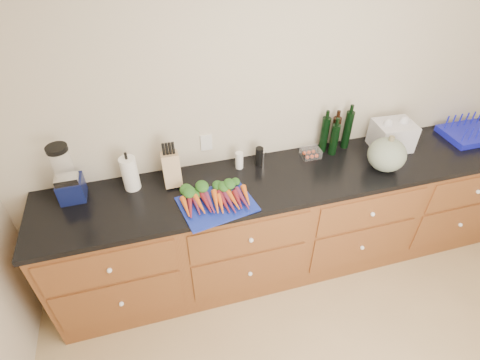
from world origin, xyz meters
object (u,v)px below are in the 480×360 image
object	(u,v)px
paper_towel	(130,174)
knife_block	(172,169)
squash	(387,155)
blender_appliance	(67,177)
tomato_box	(311,153)
dish_rack	(469,132)
carrots	(216,197)
cutting_board	(217,204)

from	to	relation	value
paper_towel	knife_block	world-z (taller)	paper_towel
knife_block	squash	bearing A→B (deg)	-9.45
blender_appliance	paper_towel	bearing A→B (deg)	0.33
squash	tomato_box	size ratio (longest dim) A/B	1.92
blender_appliance	dish_rack	distance (m)	3.02
carrots	paper_towel	world-z (taller)	paper_towel
squash	knife_block	world-z (taller)	squash
cutting_board	carrots	size ratio (longest dim) A/B	1.06
cutting_board	dish_rack	world-z (taller)	dish_rack
cutting_board	dish_rack	size ratio (longest dim) A/B	1.16
carrots	squash	bearing A→B (deg)	0.95
cutting_board	knife_block	distance (m)	0.40
carrots	cutting_board	bearing A→B (deg)	-90.00
tomato_box	cutting_board	bearing A→B (deg)	-157.46
cutting_board	squash	size ratio (longest dim) A/B	1.73
tomato_box	dish_rack	bearing A→B (deg)	-3.85
carrots	squash	xyz separation A→B (m)	(1.24, 0.02, 0.08)
cutting_board	carrots	xyz separation A→B (m)	(-0.00, 0.03, 0.03)
carrots	tomato_box	size ratio (longest dim) A/B	3.11
squash	knife_block	xyz separation A→B (m)	(-1.48, 0.25, -0.00)
knife_block	tomato_box	world-z (taller)	knife_block
squash	knife_block	distance (m)	1.50
squash	knife_block	size ratio (longest dim) A/B	1.16
carrots	knife_block	distance (m)	0.37
blender_appliance	knife_block	world-z (taller)	blender_appliance
knife_block	dish_rack	world-z (taller)	knife_block
squash	blender_appliance	bearing A→B (deg)	172.92
blender_appliance	paper_towel	world-z (taller)	blender_appliance
carrots	tomato_box	world-z (taller)	carrots
carrots	blender_appliance	world-z (taller)	blender_appliance
blender_appliance	knife_block	bearing A→B (deg)	-1.58
cutting_board	carrots	distance (m)	0.04
squash	dish_rack	world-z (taller)	squash
cutting_board	paper_towel	bearing A→B (deg)	147.80
knife_block	dish_rack	bearing A→B (deg)	-1.45
tomato_box	dish_rack	size ratio (longest dim) A/B	0.35
carrots	dish_rack	world-z (taller)	dish_rack
carrots	paper_towel	distance (m)	0.59
cutting_board	knife_block	size ratio (longest dim) A/B	2.00
dish_rack	cutting_board	bearing A→B (deg)	-173.58
blender_appliance	tomato_box	bearing A→B (deg)	0.42
cutting_board	paper_towel	distance (m)	0.61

